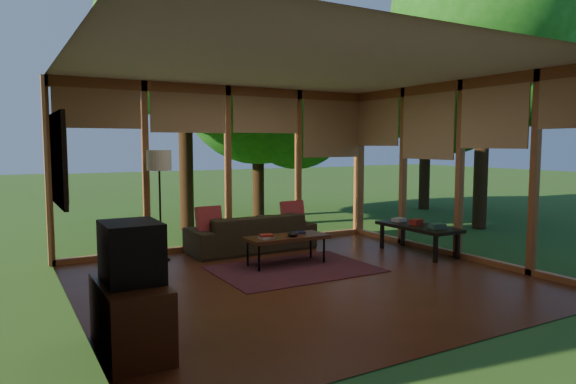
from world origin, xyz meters
TOP-DOWN VIEW (x-y plane):
  - floor at (0.00, 0.00)m, footprint 5.50×5.50m
  - ceiling at (0.00, 0.00)m, footprint 5.50×5.50m
  - wall_left at (-2.75, 0.00)m, footprint 0.04×5.00m
  - wall_front at (0.00, -2.50)m, footprint 5.50×0.04m
  - window_wall_back at (0.00, 2.50)m, footprint 5.50×0.12m
  - window_wall_right at (2.75, 0.00)m, footprint 0.12×5.00m
  - exterior_lawn at (8.00, 8.00)m, footprint 40.00×40.00m
  - tree_nw at (-0.05, 4.58)m, footprint 3.45×3.45m
  - tree_ne at (2.09, 5.65)m, footprint 3.69×3.69m
  - tree_se at (5.20, 1.71)m, footprint 3.70×3.70m
  - tree_far at (6.47, 4.66)m, footprint 3.02×3.02m
  - rug at (0.16, 0.57)m, footprint 2.18×1.54m
  - sofa at (0.19, 2.00)m, footprint 2.08×0.84m
  - pillow_left at (-0.56, 1.95)m, footprint 0.39×0.21m
  - pillow_right at (0.94, 1.95)m, footprint 0.39×0.21m
  - ct_book_lower at (-0.15, 0.81)m, footprint 0.20×0.16m
  - ct_book_upper at (-0.15, 0.81)m, footprint 0.21×0.17m
  - ct_book_side at (0.45, 0.94)m, footprint 0.20×0.16m
  - ct_bowl at (0.25, 0.76)m, footprint 0.16×0.16m
  - media_cabinet at (-2.47, -1.20)m, footprint 0.50×1.00m
  - television at (-2.45, -1.20)m, footprint 0.45×0.55m
  - console_book_a at (2.40, 0.09)m, footprint 0.25×0.21m
  - console_book_b at (2.40, 0.54)m, footprint 0.22×0.17m
  - console_book_c at (2.40, 0.94)m, footprint 0.24×0.19m
  - floor_lamp at (-1.29, 2.06)m, footprint 0.36×0.36m
  - coffee_table at (0.20, 0.86)m, footprint 1.20×0.50m
  - side_console at (2.40, 0.49)m, footprint 0.60×1.40m
  - wall_painting at (-2.71, 1.40)m, footprint 0.06×1.35m

SIDE VIEW (x-z plane):
  - exterior_lawn at x=8.00m, z-range -0.01..-0.01m
  - floor at x=0.00m, z-range 0.00..0.00m
  - rug at x=0.16m, z-range 0.00..0.01m
  - media_cabinet at x=-2.47m, z-range 0.00..0.60m
  - sofa at x=0.19m, z-range 0.00..0.60m
  - coffee_table at x=0.20m, z-range 0.18..0.60m
  - side_console at x=2.40m, z-range 0.18..0.64m
  - ct_book_side at x=0.45m, z-range 0.42..0.45m
  - ct_book_lower at x=-0.15m, z-range 0.42..0.45m
  - ct_bowl at x=0.25m, z-range 0.42..0.50m
  - ct_book_upper at x=-0.15m, z-range 0.45..0.49m
  - console_book_c at x=2.40m, z-range 0.46..0.51m
  - console_book_a at x=2.40m, z-range 0.45..0.54m
  - console_book_b at x=2.40m, z-range 0.45..0.54m
  - pillow_left at x=-0.56m, z-range 0.37..0.78m
  - pillow_right at x=0.94m, z-range 0.37..0.78m
  - television at x=-2.45m, z-range 0.60..1.10m
  - wall_left at x=-2.75m, z-range 0.00..2.70m
  - wall_front at x=0.00m, z-range 0.00..2.70m
  - window_wall_back at x=0.00m, z-range 0.00..2.70m
  - window_wall_right at x=2.75m, z-range 0.00..2.70m
  - floor_lamp at x=-1.29m, z-range 0.58..2.23m
  - wall_painting at x=-2.71m, z-range 0.98..2.12m
  - ceiling at x=0.00m, z-range 2.70..2.70m
  - tree_ne at x=2.09m, z-range 0.62..5.57m
  - tree_far at x=6.47m, z-range 0.86..5.62m
  - tree_nw at x=-0.05m, z-range 1.07..6.68m
  - tree_se at x=5.20m, z-range 1.22..7.38m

